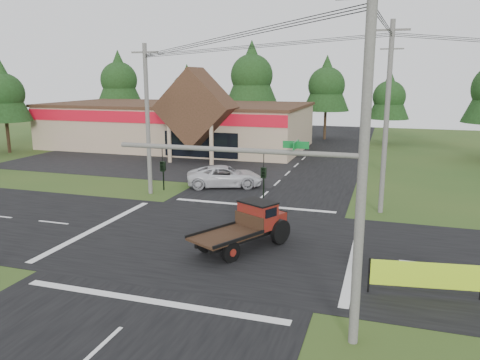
% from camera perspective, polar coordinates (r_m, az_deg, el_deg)
% --- Properties ---
extents(ground, '(120.00, 120.00, 0.00)m').
position_cam_1_polar(ground, '(24.33, -3.04, -7.40)').
color(ground, '#28491A').
rests_on(ground, ground).
extents(road_ns, '(12.00, 120.00, 0.02)m').
position_cam_1_polar(road_ns, '(24.33, -3.04, -7.38)').
color(road_ns, black).
rests_on(road_ns, ground).
extents(road_ew, '(120.00, 12.00, 0.02)m').
position_cam_1_polar(road_ew, '(24.33, -3.04, -7.37)').
color(road_ew, black).
rests_on(road_ew, ground).
extents(parking_apron, '(28.00, 14.00, 0.02)m').
position_cam_1_polar(parking_apron, '(46.79, -10.94, 2.09)').
color(parking_apron, black).
rests_on(parking_apron, ground).
extents(cvs_building, '(30.40, 18.20, 9.19)m').
position_cam_1_polar(cvs_building, '(56.53, -7.48, 6.80)').
color(cvs_building, tan).
rests_on(cvs_building, ground).
extents(traffic_signal_mast, '(8.12, 0.24, 7.00)m').
position_cam_1_polar(traffic_signal_mast, '(14.60, 7.87, -2.89)').
color(traffic_signal_mast, '#595651').
rests_on(traffic_signal_mast, ground).
extents(utility_pole_nr, '(2.00, 0.30, 11.00)m').
position_cam_1_polar(utility_pole_nr, '(14.15, 14.74, 1.37)').
color(utility_pole_nr, '#595651').
rests_on(utility_pole_nr, ground).
extents(utility_pole_nw, '(2.00, 0.30, 10.50)m').
position_cam_1_polar(utility_pole_nw, '(33.65, -11.20, 7.33)').
color(utility_pole_nw, '#595651').
rests_on(utility_pole_nw, ground).
extents(utility_pole_ne, '(2.00, 0.30, 11.50)m').
position_cam_1_polar(utility_pole_ne, '(29.49, 17.44, 7.29)').
color(utility_pole_ne, '#595651').
rests_on(utility_pole_ne, ground).
extents(utility_pole_n, '(2.00, 0.30, 11.20)m').
position_cam_1_polar(utility_pole_n, '(43.47, 17.61, 8.57)').
color(utility_pole_n, '#595651').
rests_on(utility_pole_n, ground).
extents(tree_row_a, '(6.72, 6.72, 12.12)m').
position_cam_1_polar(tree_row_a, '(72.27, -14.56, 11.91)').
color(tree_row_a, '#332316').
rests_on(tree_row_a, ground).
extents(tree_row_b, '(5.60, 5.60, 10.10)m').
position_cam_1_polar(tree_row_b, '(69.37, -6.44, 11.10)').
color(tree_row_b, '#332316').
rests_on(tree_row_b, ground).
extents(tree_row_c, '(7.28, 7.28, 13.13)m').
position_cam_1_polar(tree_row_c, '(64.98, 1.44, 12.87)').
color(tree_row_c, '#332316').
rests_on(tree_row_c, ground).
extents(tree_row_d, '(6.16, 6.16, 11.11)m').
position_cam_1_polar(tree_row_d, '(63.92, 10.51, 11.47)').
color(tree_row_d, '#332316').
rests_on(tree_row_d, ground).
extents(tree_row_e, '(5.04, 5.04, 9.09)m').
position_cam_1_polar(tree_row_e, '(61.43, 17.74, 9.81)').
color(tree_row_e, '#332316').
rests_on(tree_row_e, ground).
extents(tree_side_w, '(5.60, 5.60, 10.10)m').
position_cam_1_polar(tree_side_w, '(57.68, -26.90, 9.60)').
color(tree_side_w, '#332316').
rests_on(tree_side_w, ground).
extents(antique_flatbed_truck, '(4.36, 5.70, 2.25)m').
position_cam_1_polar(antique_flatbed_truck, '(22.85, 0.29, -5.74)').
color(antique_flatbed_truck, '#5D1D0D').
rests_on(antique_flatbed_truck, ground).
extents(roadside_banner, '(4.18, 0.73, 1.44)m').
position_cam_1_polar(roadside_banner, '(19.56, 21.56, -11.14)').
color(roadside_banner, '#ABDA1D').
rests_on(roadside_banner, ground).
extents(white_pickup, '(6.34, 4.57, 1.60)m').
position_cam_1_polar(white_pickup, '(35.90, -1.85, 0.46)').
color(white_pickup, silver).
rests_on(white_pickup, ground).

